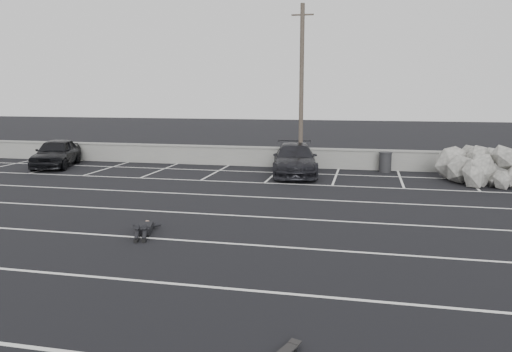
% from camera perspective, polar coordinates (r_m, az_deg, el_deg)
% --- Properties ---
extents(ground, '(120.00, 120.00, 0.00)m').
position_cam_1_polar(ground, '(14.10, -10.53, -7.10)').
color(ground, black).
rests_on(ground, ground).
extents(seawall, '(50.00, 0.45, 1.06)m').
position_cam_1_polar(seawall, '(27.17, 1.02, 2.27)').
color(seawall, gray).
rests_on(seawall, ground).
extents(stall_lines, '(36.00, 20.05, 0.01)m').
position_cam_1_polar(stall_lines, '(18.13, -5.33, -3.22)').
color(stall_lines, silver).
rests_on(stall_lines, ground).
extents(car_left, '(3.03, 4.79, 1.52)m').
position_cam_1_polar(car_left, '(29.01, -21.87, 2.47)').
color(car_left, black).
rests_on(car_left, ground).
extents(car_right, '(2.89, 5.43, 1.50)m').
position_cam_1_polar(car_right, '(24.47, 4.45, 1.91)').
color(car_right, black).
rests_on(car_right, ground).
extents(utility_pole, '(1.11, 0.22, 8.34)m').
position_cam_1_polar(utility_pole, '(25.82, 5.22, 10.03)').
color(utility_pole, '#4C4238').
rests_on(utility_pole, ground).
extents(trash_bin, '(0.81, 0.81, 1.03)m').
position_cam_1_polar(trash_bin, '(25.96, 14.56, 1.56)').
color(trash_bin, '#252527').
rests_on(trash_bin, ground).
extents(riprap_pile, '(5.69, 4.36, 1.39)m').
position_cam_1_polar(riprap_pile, '(24.22, 26.04, 0.41)').
color(riprap_pile, '#9C9992').
rests_on(riprap_pile, ground).
extents(person, '(2.04, 2.62, 0.43)m').
position_cam_1_polar(person, '(14.89, -12.56, -5.42)').
color(person, black).
rests_on(person, ground).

